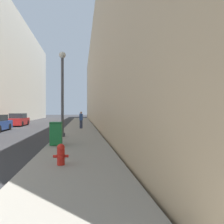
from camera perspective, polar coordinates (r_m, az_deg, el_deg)
name	(u,v)px	position (r m, az deg, el deg)	size (l,w,h in m)	color
sidewalk_right	(80,127)	(23.78, -8.36, -3.99)	(3.10, 60.00, 0.16)	gray
building_right_stone	(132,77)	(32.98, 5.34, 9.21)	(12.00, 60.00, 13.93)	tan
fire_hydrant	(61,154)	(7.17, -13.21, -10.60)	(0.48, 0.36, 0.67)	red
trash_bin	(56,133)	(11.20, -14.38, -5.41)	(0.58, 0.68, 1.15)	#1E7538
lamppost	(62,89)	(14.82, -12.84, 5.96)	(0.43, 0.43, 5.60)	#4C4C51
parked_sedan_far	(18,120)	(29.42, -23.30, -1.95)	(1.82, 4.47, 1.55)	maroon
pedestrian_on_sidewalk	(81,120)	(21.34, -8.09, -2.07)	(0.33, 0.21, 1.63)	#2D3347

